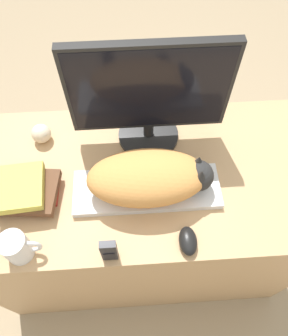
{
  "coord_description": "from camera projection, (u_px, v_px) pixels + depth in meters",
  "views": [
    {
      "loc": [
        -0.03,
        -0.26,
        1.7
      ],
      "look_at": [
        0.01,
        0.29,
        0.8
      ],
      "focal_mm": 35.0,
      "sensor_mm": 36.0,
      "label": 1
    }
  ],
  "objects": [
    {
      "name": "computer_mouse",
      "position": [
        188.0,
        241.0,
        0.98
      ],
      "size": [
        0.05,
        0.09,
        0.04
      ],
      "color": "black",
      "rests_on": "desk"
    },
    {
      "name": "desk",
      "position": [
        142.0,
        217.0,
        1.43
      ],
      "size": [
        1.22,
        0.61,
        0.74
      ],
      "color": "tan",
      "rests_on": "ground_plane"
    },
    {
      "name": "monitor",
      "position": [
        149.0,
        95.0,
        1.02
      ],
      "size": [
        0.51,
        0.22,
        0.41
      ],
      "color": "black",
      "rests_on": "desk"
    },
    {
      "name": "ground_plane",
      "position": [
        147.0,
        306.0,
        1.59
      ],
      "size": [
        12.0,
        12.0,
        0.0
      ],
      "primitive_type": "plane",
      "color": "#998466"
    },
    {
      "name": "coffee_mug",
      "position": [
        17.0,
        247.0,
        0.93
      ],
      "size": [
        0.11,
        0.08,
        0.1
      ],
      "color": "silver",
      "rests_on": "desk"
    },
    {
      "name": "cat",
      "position": [
        152.0,
        177.0,
        1.01
      ],
      "size": [
        0.4,
        0.2,
        0.13
      ],
      "color": "#D18C47",
      "rests_on": "keyboard"
    },
    {
      "name": "book_stack",
      "position": [
        24.0,
        190.0,
        1.04
      ],
      "size": [
        0.23,
        0.18,
        0.08
      ],
      "color": "maroon",
      "rests_on": "desk"
    },
    {
      "name": "phone",
      "position": [
        109.0,
        251.0,
        0.92
      ],
      "size": [
        0.05,
        0.02,
        0.11
      ],
      "color": "black",
      "rests_on": "desk"
    },
    {
      "name": "baseball",
      "position": [
        41.0,
        134.0,
        1.17
      ],
      "size": [
        0.07,
        0.07,
        0.07
      ],
      "color": "beige",
      "rests_on": "desk"
    },
    {
      "name": "keyboard",
      "position": [
        147.0,
        190.0,
        1.08
      ],
      "size": [
        0.48,
        0.16,
        0.02
      ],
      "color": "silver",
      "rests_on": "desk"
    }
  ]
}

